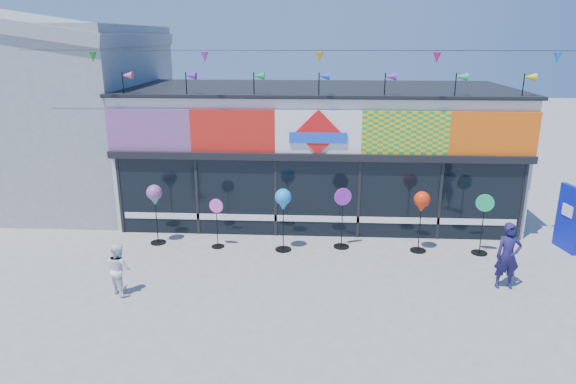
# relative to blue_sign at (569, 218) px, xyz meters

# --- Properties ---
(ground) EXTENTS (80.00, 80.00, 0.00)m
(ground) POSITION_rel_blue_sign_xyz_m (-6.85, -2.81, -0.91)
(ground) COLOR gray
(ground) RESTS_ON ground
(kite_shop) EXTENTS (16.00, 5.70, 5.31)m
(kite_shop) POSITION_rel_blue_sign_xyz_m (-6.85, 3.13, 1.14)
(kite_shop) COLOR silver
(kite_shop) RESTS_ON ground
(neighbour_building) EXTENTS (8.18, 7.20, 6.87)m
(neighbour_building) POSITION_rel_blue_sign_xyz_m (-16.85, 4.19, 2.30)
(neighbour_building) COLOR #97999C
(neighbour_building) RESTS_ON ground
(blue_sign) EXTENTS (0.31, 0.91, 1.80)m
(blue_sign) POSITION_rel_blue_sign_xyz_m (0.00, 0.00, 0.00)
(blue_sign) COLOR #0B18AF
(blue_sign) RESTS_ON ground
(spinner_0) EXTENTS (0.44, 0.44, 1.73)m
(spinner_0) POSITION_rel_blue_sign_xyz_m (-11.36, -0.20, 0.47)
(spinner_0) COLOR black
(spinner_0) RESTS_ON ground
(spinner_1) EXTENTS (0.39, 0.36, 1.41)m
(spinner_1) POSITION_rel_blue_sign_xyz_m (-9.60, -0.38, -0.16)
(spinner_1) COLOR black
(spinner_1) RESTS_ON ground
(spinner_2) EXTENTS (0.45, 0.45, 1.76)m
(spinner_2) POSITION_rel_blue_sign_xyz_m (-7.76, -0.49, 0.50)
(spinner_2) COLOR black
(spinner_2) RESTS_ON ground
(spinner_3) EXTENTS (0.47, 0.44, 1.72)m
(spinner_3) POSITION_rel_blue_sign_xyz_m (-6.15, -0.20, 0.00)
(spinner_3) COLOR black
(spinner_3) RESTS_ON ground
(spinner_4) EXTENTS (0.43, 0.43, 1.71)m
(spinner_4) POSITION_rel_blue_sign_xyz_m (-4.06, -0.35, 0.46)
(spinner_4) COLOR black
(spinner_4) RESTS_ON ground
(spinner_5) EXTENTS (0.46, 0.43, 1.68)m
(spinner_5) POSITION_rel_blue_sign_xyz_m (-2.43, -0.43, -0.02)
(spinner_5) COLOR black
(spinner_5) RESTS_ON ground
(adult_man) EXTENTS (0.59, 0.39, 1.59)m
(adult_man) POSITION_rel_blue_sign_xyz_m (-2.43, -2.38, -0.11)
(adult_man) COLOR #1C1749
(adult_man) RESTS_ON ground
(child) EXTENTS (0.68, 0.64, 1.22)m
(child) POSITION_rel_blue_sign_xyz_m (-11.31, -3.18, -0.29)
(child) COLOR white
(child) RESTS_ON ground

